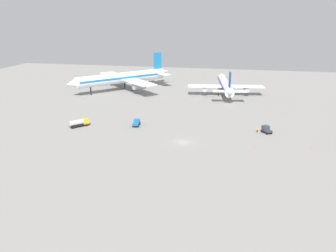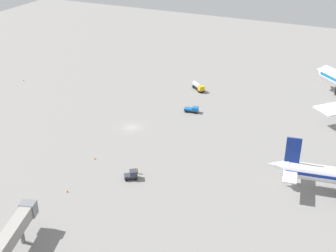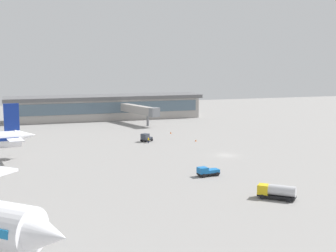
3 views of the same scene
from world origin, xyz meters
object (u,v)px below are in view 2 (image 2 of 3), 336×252
Objects in this scene: pushback_tractor at (192,109)px; safety_cone_mid_apron at (95,158)px; baggage_tug at (132,175)px; fuel_truck at (198,86)px; ground_crew_worker at (137,171)px; safety_cone_far_side at (67,191)px; safety_cone_near_gate at (24,80)px.

pushback_tractor is 7.67× the size of safety_cone_mid_apron.
baggage_tug is (0.99, -42.46, 0.19)m from pushback_tractor.
pushback_tractor reaches higher than safety_cone_mid_apron.
fuel_truck is 58.53m from ground_crew_worker.
ground_crew_worker is 13.69m from safety_cone_mid_apron.
safety_cone_mid_apron and safety_cone_far_side have the same top height.
fuel_truck reaches higher than baggage_tug.
ground_crew_worker is at bearing -6.09° from safety_cone_mid_apron.
safety_cone_near_gate is at bearing 173.46° from pushback_tractor.
safety_cone_near_gate is at bearing 145.83° from safety_cone_mid_apron.
baggage_tug reaches higher than ground_crew_worker.
ground_crew_worker is 18.12m from safety_cone_far_side.
pushback_tractor is 7.67× the size of safety_cone_far_side.
pushback_tractor reaches higher than ground_crew_worker.
baggage_tug is at bearing -16.94° from safety_cone_mid_apron.
safety_cone_near_gate is 1.00× the size of safety_cone_mid_apron.
safety_cone_mid_apron is at bearing -34.17° from safety_cone_near_gate.
safety_cone_near_gate is at bearing 137.34° from safety_cone_far_side.
safety_cone_near_gate is (-69.10, 41.85, -0.86)m from baggage_tug.
baggage_tug is 6.25× the size of safety_cone_far_side.
pushback_tractor reaches higher than safety_cone_far_side.
fuel_truck is at bearing 82.41° from safety_cone_mid_apron.
fuel_truck is 72.59m from safety_cone_far_side.
safety_cone_near_gate is (-69.16, 39.17, -0.55)m from ground_crew_worker.
pushback_tractor is 2.75× the size of ground_crew_worker.
safety_cone_mid_apron is (-13.60, 1.45, -0.55)m from ground_crew_worker.
safety_cone_far_side is at bearing -107.78° from pushback_tractor.
ground_crew_worker is 79.48m from safety_cone_near_gate.
ground_crew_worker is at bearing -29.53° from safety_cone_near_gate.
safety_cone_mid_apron is 15.80m from safety_cone_far_side.
baggage_tug is 0.63× the size of fuel_truck.
safety_cone_mid_apron is 1.00× the size of safety_cone_far_side.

